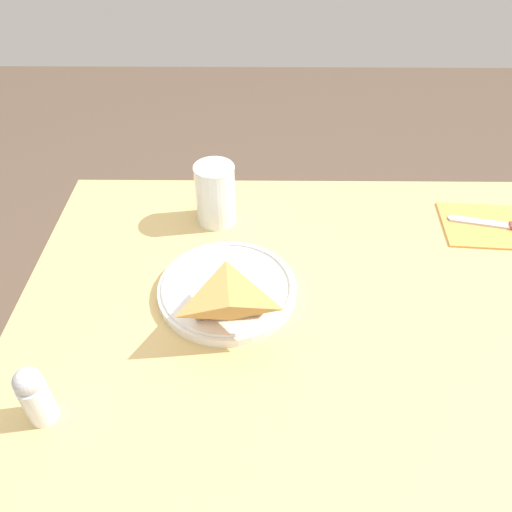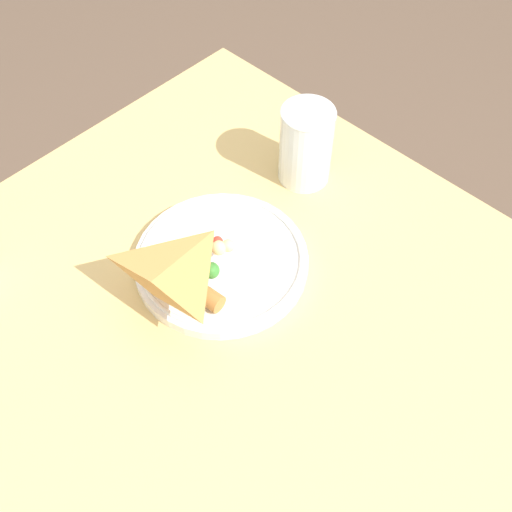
{
  "view_description": "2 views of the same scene",
  "coord_description": "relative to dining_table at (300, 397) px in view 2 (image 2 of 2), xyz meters",
  "views": [
    {
      "loc": [
        0.11,
        0.56,
        1.37
      ],
      "look_at": [
        0.12,
        -0.03,
        0.84
      ],
      "focal_mm": 35.0,
      "sensor_mm": 36.0,
      "label": 1
    },
    {
      "loc": [
        -0.22,
        0.31,
        1.46
      ],
      "look_at": [
        0.12,
        -0.03,
        0.82
      ],
      "focal_mm": 45.0,
      "sensor_mm": 36.0,
      "label": 2
    }
  ],
  "objects": [
    {
      "name": "dining_table",
      "position": [
        0.0,
        0.0,
        0.0
      ],
      "size": [
        1.03,
        0.73,
        0.76
      ],
      "color": "#DBB770",
      "rests_on": "ground_plane"
    },
    {
      "name": "plate_pizza",
      "position": [
        0.17,
        -0.02,
        0.14
      ],
      "size": [
        0.23,
        0.23,
        0.05
      ],
      "color": "white",
      "rests_on": "dining_table"
    },
    {
      "name": "milk_glass",
      "position": [
        0.2,
        -0.22,
        0.18
      ],
      "size": [
        0.08,
        0.08,
        0.12
      ],
      "color": "white",
      "rests_on": "dining_table"
    }
  ]
}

